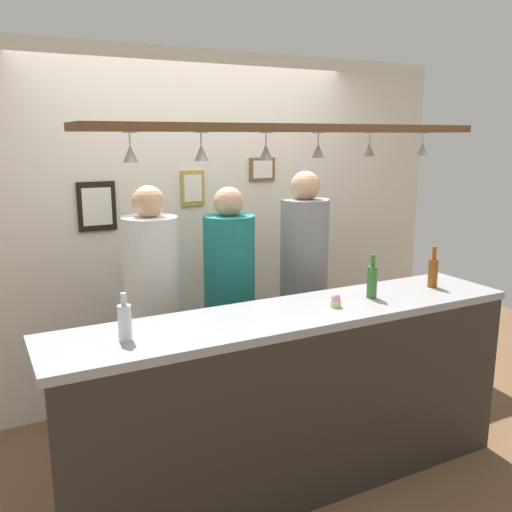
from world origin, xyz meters
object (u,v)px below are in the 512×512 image
picture_frame_caricature (97,206)px  picture_frame_upper_small (262,169)px  person_middle_teal_shirt (229,286)px  person_right_grey_shirt (304,269)px  person_left_white_patterned_shirt (152,294)px  bottle_beer_green_import (372,281)px  picture_frame_crest (193,188)px  cupcake (336,301)px  bottle_soda_clear (125,321)px  bottle_beer_amber_tall (433,272)px

picture_frame_caricature → picture_frame_upper_small: bearing=0.0°
picture_frame_upper_small → person_middle_teal_shirt: bearing=-132.7°
person_right_grey_shirt → picture_frame_upper_small: 0.92m
person_middle_teal_shirt → person_right_grey_shirt: (0.58, -0.00, 0.06)m
person_left_white_patterned_shirt → picture_frame_caricature: 0.82m
bottle_beer_green_import → picture_frame_crest: (-0.57, 1.40, 0.45)m
bottle_beer_green_import → picture_frame_caricature: (-1.28, 1.40, 0.36)m
bottle_beer_green_import → person_left_white_patterned_shirt: bearing=145.1°
person_left_white_patterned_shirt → cupcake: 1.15m
bottle_soda_clear → bottle_beer_green_import: size_ratio=0.88×
person_left_white_patterned_shirt → cupcake: size_ratio=21.75×
bottle_beer_amber_tall → cupcake: bottle_beer_amber_tall is taller
picture_frame_caricature → bottle_soda_clear: bearing=-97.6°
cupcake → picture_frame_crest: picture_frame_crest is taller
person_middle_teal_shirt → picture_frame_upper_small: size_ratio=7.57×
person_right_grey_shirt → picture_frame_upper_small: bearing=90.0°
person_middle_teal_shirt → bottle_soda_clear: person_middle_teal_shirt is taller
bottle_beer_green_import → picture_frame_crest: size_ratio=1.00×
person_middle_teal_shirt → picture_frame_caricature: 1.08m
bottle_beer_amber_tall → bottle_soda_clear: 1.96m
bottle_beer_amber_tall → picture_frame_caricature: (-1.77, 1.39, 0.36)m
cupcake → picture_frame_caricature: 1.80m
person_middle_teal_shirt → bottle_soda_clear: 1.20m
bottle_beer_amber_tall → cupcake: size_ratio=3.33×
person_left_white_patterned_shirt → bottle_beer_amber_tall: bearing=-25.3°
bottle_beer_green_import → picture_frame_upper_small: picture_frame_upper_small is taller
person_right_grey_shirt → bottle_soda_clear: (-1.48, -0.79, 0.08)m
person_left_white_patterned_shirt → bottle_beer_amber_tall: 1.77m
person_right_grey_shirt → bottle_beer_green_import: 0.77m
picture_frame_upper_small → bottle_beer_green_import: bearing=-90.6°
picture_frame_upper_small → picture_frame_caricature: picture_frame_upper_small is taller
person_left_white_patterned_shirt → bottle_beer_green_import: size_ratio=6.52×
bottle_soda_clear → bottle_beer_green_import: bearing=0.7°
person_middle_teal_shirt → picture_frame_upper_small: picture_frame_upper_small is taller
bottle_soda_clear → picture_frame_crest: picture_frame_crest is taller
cupcake → picture_frame_caricature: bearing=124.3°
person_left_white_patterned_shirt → picture_frame_upper_small: bearing=29.6°
picture_frame_crest → person_middle_teal_shirt: bearing=-89.7°
person_middle_teal_shirt → bottle_soda_clear: (-0.90, -0.79, 0.14)m
cupcake → picture_frame_upper_small: size_ratio=0.35×
person_right_grey_shirt → bottle_beer_amber_tall: (0.48, -0.76, 0.09)m
person_middle_teal_shirt → cupcake: person_middle_teal_shirt is taller
person_right_grey_shirt → picture_frame_caricature: 1.51m
picture_frame_caricature → cupcake: bearing=-55.7°
bottle_beer_amber_tall → picture_frame_crest: bearing=127.6°
bottle_beer_amber_tall → picture_frame_upper_small: (-0.48, 1.39, 0.58)m
picture_frame_upper_small → person_left_white_patterned_shirt: bearing=-150.4°
person_left_white_patterned_shirt → bottle_beer_green_import: person_left_white_patterned_shirt is taller
picture_frame_caricature → bottle_beer_amber_tall: bearing=-38.0°
bottle_soda_clear → picture_frame_upper_small: (1.48, 1.42, 0.59)m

